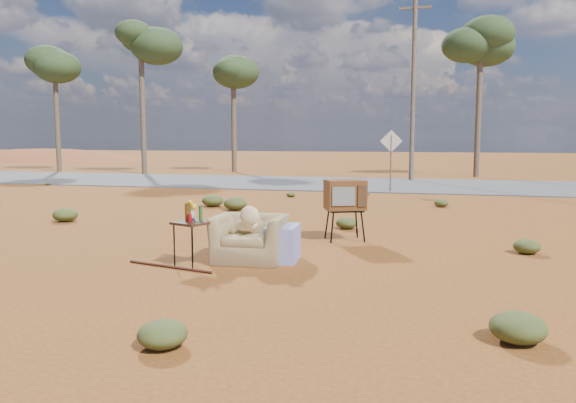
# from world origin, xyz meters

# --- Properties ---
(ground) EXTENTS (140.00, 140.00, 0.00)m
(ground) POSITION_xyz_m (0.00, 0.00, 0.00)
(ground) COLOR #924F1D
(ground) RESTS_ON ground
(highway) EXTENTS (140.00, 7.00, 0.04)m
(highway) POSITION_xyz_m (0.00, 15.00, 0.02)
(highway) COLOR #565659
(highway) RESTS_ON ground
(dirt_mound) EXTENTS (26.00, 18.00, 2.00)m
(dirt_mound) POSITION_xyz_m (-30.00, 34.00, 0.00)
(dirt_mound) COLOR brown
(dirt_mound) RESTS_ON ground
(armchair) EXTENTS (1.32, 0.90, 0.95)m
(armchair) POSITION_xyz_m (0.31, 0.15, 0.44)
(armchair) COLOR #8E784D
(armchair) RESTS_ON ground
(tv_unit) EXTENTS (0.87, 0.78, 1.14)m
(tv_unit) POSITION_xyz_m (1.39, 2.23, 0.84)
(tv_unit) COLOR black
(tv_unit) RESTS_ON ground
(side_table) EXTENTS (0.61, 0.61, 0.95)m
(side_table) POSITION_xyz_m (-0.51, -0.40, 0.70)
(side_table) COLOR #392214
(side_table) RESTS_ON ground
(rusty_bar) EXTENTS (1.49, 0.40, 0.04)m
(rusty_bar) POSITION_xyz_m (-0.77, -0.65, 0.02)
(rusty_bar) COLOR #471B12
(rusty_bar) RESTS_ON ground
(road_sign) EXTENTS (0.78, 0.06, 2.19)m
(road_sign) POSITION_xyz_m (1.50, 12.00, 1.50)
(road_sign) COLOR brown
(road_sign) RESTS_ON ground
(eucalyptus_far_left) EXTENTS (3.20, 3.20, 7.10)m
(eucalyptus_far_left) POSITION_xyz_m (-18.00, 20.00, 5.94)
(eucalyptus_far_left) COLOR brown
(eucalyptus_far_left) RESTS_ON ground
(eucalyptus_left) EXTENTS (3.20, 3.20, 8.10)m
(eucalyptus_left) POSITION_xyz_m (-12.00, 19.00, 6.92)
(eucalyptus_left) COLOR brown
(eucalyptus_left) RESTS_ON ground
(eucalyptus_near_left) EXTENTS (3.20, 3.20, 6.60)m
(eucalyptus_near_left) POSITION_xyz_m (-8.00, 22.00, 5.45)
(eucalyptus_near_left) COLOR brown
(eucalyptus_near_left) RESTS_ON ground
(eucalyptus_center) EXTENTS (3.20, 3.20, 7.60)m
(eucalyptus_center) POSITION_xyz_m (5.00, 21.00, 6.43)
(eucalyptus_center) COLOR brown
(eucalyptus_center) RESTS_ON ground
(utility_pole_center) EXTENTS (1.40, 0.20, 8.00)m
(utility_pole_center) POSITION_xyz_m (2.00, 17.50, 4.15)
(utility_pole_center) COLOR brown
(utility_pole_center) RESTS_ON ground
(scrub_patch) EXTENTS (17.49, 8.07, 0.33)m
(scrub_patch) POSITION_xyz_m (-0.82, 4.41, 0.14)
(scrub_patch) COLOR #434F22
(scrub_patch) RESTS_ON ground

